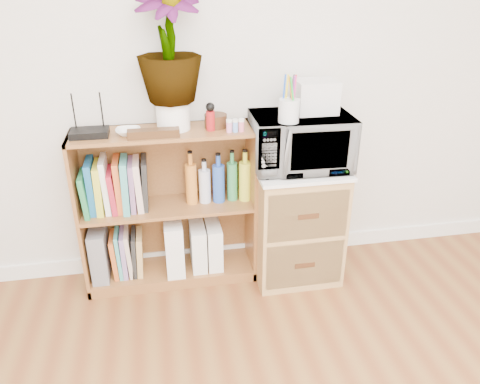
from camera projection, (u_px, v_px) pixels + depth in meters
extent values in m
cube|color=white|center=(225.00, 251.00, 3.09)|extent=(4.00, 0.02, 0.10)
cube|color=brown|center=(169.00, 209.00, 2.72)|extent=(1.00, 0.30, 0.95)
cube|color=#9E7542|center=(295.00, 222.00, 2.83)|extent=(0.50, 0.45, 0.70)
imported|color=white|center=(300.00, 141.00, 2.60)|extent=(0.55, 0.38, 0.30)
cylinder|color=silver|center=(289.00, 111.00, 2.40)|extent=(0.11, 0.11, 0.12)
cube|color=silver|center=(315.00, 96.00, 2.55)|extent=(0.22, 0.19, 0.18)
cube|color=black|center=(90.00, 133.00, 2.43)|extent=(0.19, 0.13, 0.04)
imported|color=white|center=(128.00, 132.00, 2.45)|extent=(0.13, 0.13, 0.03)
cylinder|color=white|center=(173.00, 115.00, 2.51)|extent=(0.18, 0.18, 0.15)
imported|color=#2D722F|center=(169.00, 44.00, 2.35)|extent=(0.33, 0.33, 0.59)
cube|color=#38220F|center=(154.00, 133.00, 2.41)|extent=(0.27, 0.07, 0.04)
cylinder|color=maroon|center=(211.00, 121.00, 2.50)|extent=(0.05, 0.05, 0.11)
cylinder|color=#38200F|center=(216.00, 121.00, 2.55)|extent=(0.12, 0.12, 0.07)
cube|color=pink|center=(235.00, 127.00, 2.49)|extent=(0.10, 0.04, 0.05)
cube|color=slate|center=(100.00, 252.00, 2.76)|extent=(0.09, 0.25, 0.32)
cube|color=white|center=(174.00, 244.00, 2.82)|extent=(0.11, 0.27, 0.33)
cube|color=silver|center=(198.00, 246.00, 2.85)|extent=(0.09, 0.22, 0.28)
cube|color=white|center=(214.00, 244.00, 2.87)|extent=(0.09, 0.22, 0.28)
cube|color=#207843|center=(86.00, 193.00, 2.58)|extent=(0.04, 0.20, 0.24)
cube|color=#185B92|center=(91.00, 187.00, 2.58)|extent=(0.04, 0.20, 0.30)
cube|color=gold|center=(99.00, 188.00, 2.59)|extent=(0.04, 0.20, 0.28)
cube|color=silver|center=(106.00, 185.00, 2.59)|extent=(0.04, 0.20, 0.31)
cube|color=#A51C30|center=(113.00, 191.00, 2.61)|extent=(0.04, 0.20, 0.24)
cube|color=#D85B26|center=(118.00, 185.00, 2.60)|extent=(0.04, 0.20, 0.30)
cube|color=teal|center=(125.00, 184.00, 2.61)|extent=(0.04, 0.20, 0.30)
cube|color=#835884|center=(132.00, 186.00, 2.62)|extent=(0.03, 0.20, 0.28)
cube|color=beige|center=(139.00, 185.00, 2.62)|extent=(0.04, 0.20, 0.29)
cube|color=black|center=(145.00, 184.00, 2.63)|extent=(0.04, 0.20, 0.29)
cylinder|color=orange|center=(191.00, 179.00, 2.67)|extent=(0.07, 0.07, 0.31)
cylinder|color=silver|center=(205.00, 182.00, 2.69)|extent=(0.07, 0.07, 0.26)
cylinder|color=blue|center=(218.00, 178.00, 2.70)|extent=(0.07, 0.07, 0.29)
cylinder|color=#32894C|center=(232.00, 177.00, 2.71)|extent=(0.06, 0.06, 0.30)
cylinder|color=yellow|center=(245.00, 175.00, 2.72)|extent=(0.07, 0.07, 0.30)
cube|color=#C45822|center=(115.00, 255.00, 2.79)|extent=(0.04, 0.19, 0.26)
cube|color=teal|center=(119.00, 252.00, 2.78)|extent=(0.03, 0.19, 0.29)
cube|color=#86699D|center=(124.00, 252.00, 2.79)|extent=(0.03, 0.19, 0.28)
cube|color=#C3A998|center=(129.00, 251.00, 2.80)|extent=(0.04, 0.19, 0.28)
cube|color=black|center=(134.00, 252.00, 2.80)|extent=(0.04, 0.19, 0.26)
cube|color=tan|center=(140.00, 252.00, 2.81)|extent=(0.04, 0.19, 0.26)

